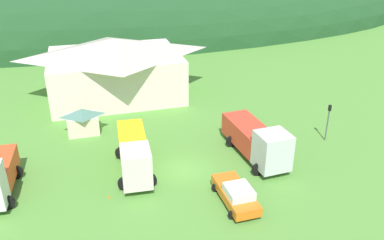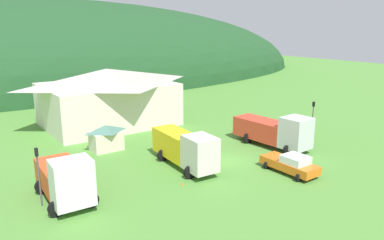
{
  "view_description": "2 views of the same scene",
  "coord_description": "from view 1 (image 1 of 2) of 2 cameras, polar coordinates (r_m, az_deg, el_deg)",
  "views": [
    {
      "loc": [
        -6.99,
        -27.06,
        17.81
      ],
      "look_at": [
        1.9,
        4.06,
        2.59
      ],
      "focal_mm": 37.04,
      "sensor_mm": 36.0,
      "label": 1
    },
    {
      "loc": [
        -21.19,
        -24.37,
        12.09
      ],
      "look_at": [
        0.54,
        6.19,
        2.54
      ],
      "focal_mm": 34.82,
      "sensor_mm": 36.0,
      "label": 2
    }
  ],
  "objects": [
    {
      "name": "flatbed_truck_yellow",
      "position": [
        32.39,
        -8.37,
        -4.74
      ],
      "size": [
        3.3,
        8.08,
        3.38
      ],
      "rotation": [
        0.0,
        0.0,
        -1.63
      ],
      "color": "silver",
      "rests_on": "ground"
    },
    {
      "name": "depot_building",
      "position": [
        48.05,
        -11.02,
        7.52
      ],
      "size": [
        16.1,
        12.3,
        6.98
      ],
      "color": "silver",
      "rests_on": "ground"
    },
    {
      "name": "ground_plane",
      "position": [
        33.14,
        -1.24,
        -7.32
      ],
      "size": [
        200.0,
        200.0,
        0.0
      ],
      "primitive_type": "plane",
      "color": "#518C38"
    },
    {
      "name": "service_pickup_orange",
      "position": [
        29.22,
        6.36,
        -10.52
      ],
      "size": [
        2.44,
        5.02,
        1.66
      ],
      "rotation": [
        0.0,
        0.0,
        -1.55
      ],
      "color": "orange",
      "rests_on": "ground"
    },
    {
      "name": "forested_hill_backdrop",
      "position": [
        92.33,
        -11.62,
        13.57
      ],
      "size": [
        146.35,
        60.0,
        35.8
      ],
      "primitive_type": "ellipsoid",
      "color": "#1E4723",
      "rests_on": "ground"
    },
    {
      "name": "play_shed_cream",
      "position": [
        40.04,
        -15.44,
        -0.11
      ],
      "size": [
        3.18,
        2.36,
        2.55
      ],
      "color": "beige",
      "rests_on": "ground"
    },
    {
      "name": "traffic_cone_mid_row",
      "position": [
        32.02,
        3.75,
        -8.66
      ],
      "size": [
        0.36,
        0.36,
        0.54
      ],
      "primitive_type": "cone",
      "color": "orange",
      "rests_on": "ground"
    },
    {
      "name": "traffic_cone_near_pickup",
      "position": [
        30.69,
        -11.83,
        -10.91
      ],
      "size": [
        0.36,
        0.36,
        0.57
      ],
      "primitive_type": "cone",
      "color": "orange",
      "rests_on": "ground"
    },
    {
      "name": "traffic_light_east",
      "position": [
        38.97,
        19.01,
        0.2
      ],
      "size": [
        0.2,
        0.32,
        3.61
      ],
      "color": "#4C4C51",
      "rests_on": "ground"
    },
    {
      "name": "tow_truck_silver",
      "position": [
        34.5,
        9.39,
        -2.91
      ],
      "size": [
        3.67,
        8.55,
        3.58
      ],
      "rotation": [
        0.0,
        0.0,
        -1.5
      ],
      "color": "silver",
      "rests_on": "ground"
    }
  ]
}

